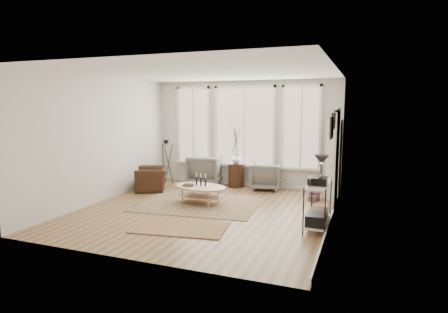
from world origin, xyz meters
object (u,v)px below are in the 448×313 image
at_px(bookcase, 334,158).
at_px(armchair_left, 205,170).
at_px(accent_chair, 152,179).
at_px(side_table, 236,155).
at_px(low_shelf, 318,200).
at_px(coffee_table, 200,190).
at_px(armchair_right, 266,176).

xyz_separation_m(bookcase, armchair_left, (-3.51, 0.22, -0.54)).
relative_size(bookcase, accent_chair, 2.22).
bearing_deg(accent_chair, side_table, 94.42).
bearing_deg(low_shelf, accent_chair, 160.51).
xyz_separation_m(coffee_table, armchair_right, (1.05, 1.96, 0.04)).
bearing_deg(armchair_left, coffee_table, 101.85).
bearing_deg(accent_chair, bookcase, 75.28).
height_order(low_shelf, side_table, side_table).
bearing_deg(coffee_table, armchair_right, 61.77).
bearing_deg(armchair_left, side_table, 171.71).
bearing_deg(armchair_left, bookcase, 168.04).
height_order(bookcase, side_table, bookcase).
distance_m(bookcase, low_shelf, 2.56).
height_order(low_shelf, armchair_left, low_shelf).
distance_m(bookcase, armchair_right, 1.85).
bearing_deg(low_shelf, side_table, 132.64).
bearing_deg(bookcase, low_shelf, -91.28).
relative_size(bookcase, side_table, 1.13).
xyz_separation_m(armchair_right, side_table, (-0.85, 0.00, 0.52)).
relative_size(bookcase, coffee_table, 1.47).
distance_m(bookcase, accent_chair, 4.67).
distance_m(bookcase, armchair_left, 3.55).
height_order(coffee_table, side_table, side_table).
bearing_deg(bookcase, coffee_table, -148.17).
distance_m(coffee_table, armchair_left, 2.09).
bearing_deg(armchair_left, accent_chair, 40.28).
bearing_deg(armchair_left, low_shelf, 133.21).
relative_size(armchair_right, side_table, 0.43).
xyz_separation_m(low_shelf, coffee_table, (-2.73, 0.79, -0.19)).
bearing_deg(coffee_table, bookcase, 31.83).
distance_m(side_table, accent_chair, 2.34).
distance_m(armchair_left, side_table, 1.03).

